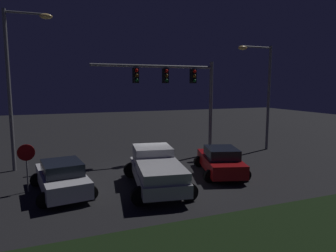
{
  "coord_description": "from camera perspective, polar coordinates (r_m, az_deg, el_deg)",
  "views": [
    {
      "loc": [
        -5.22,
        -15.96,
        4.85
      ],
      "look_at": [
        1.32,
        1.04,
        2.43
      ],
      "focal_mm": 32.35,
      "sensor_mm": 36.0,
      "label": 1
    }
  ],
  "objects": [
    {
      "name": "ground_plane",
      "position": [
        17.48,
        -2.83,
        -8.55
      ],
      "size": [
        80.0,
        80.0,
        0.0
      ],
      "primitive_type": "plane",
      "color": "black"
    },
    {
      "name": "pickup_truck",
      "position": [
        14.62,
        -2.28,
        -7.7
      ],
      "size": [
        3.43,
        5.64,
        1.8
      ],
      "rotation": [
        0.0,
        0.0,
        1.42
      ],
      "color": "#B7B7BC",
      "rests_on": "ground_plane"
    },
    {
      "name": "car_sedan",
      "position": [
        17.06,
        9.86,
        -6.48
      ],
      "size": [
        3.26,
        4.73,
        1.51
      ],
      "rotation": [
        0.0,
        0.0,
        1.28
      ],
      "color": "maroon",
      "rests_on": "ground_plane"
    },
    {
      "name": "car_sedan_far",
      "position": [
        14.7,
        -19.37,
        -9.1
      ],
      "size": [
        2.86,
        4.6,
        1.51
      ],
      "rotation": [
        0.0,
        0.0,
        1.7
      ],
      "color": "silver",
      "rests_on": "ground_plane"
    },
    {
      "name": "traffic_signal_gantry",
      "position": [
        20.32,
        2.07,
        7.71
      ],
      "size": [
        8.32,
        0.56,
        6.5
      ],
      "color": "slate",
      "rests_on": "ground_plane"
    },
    {
      "name": "street_lamp_left",
      "position": [
        19.09,
        -26.51,
        8.99
      ],
      "size": [
        2.56,
        0.44,
        8.99
      ],
      "color": "slate",
      "rests_on": "ground_plane"
    },
    {
      "name": "street_lamp_right",
      "position": [
        23.76,
        17.36,
        7.49
      ],
      "size": [
        2.91,
        0.44,
        7.78
      ],
      "color": "slate",
      "rests_on": "ground_plane"
    },
    {
      "name": "stop_sign",
      "position": [
        15.24,
        -25.11,
        -5.61
      ],
      "size": [
        0.76,
        0.08,
        2.23
      ],
      "color": "slate",
      "rests_on": "ground_plane"
    }
  ]
}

